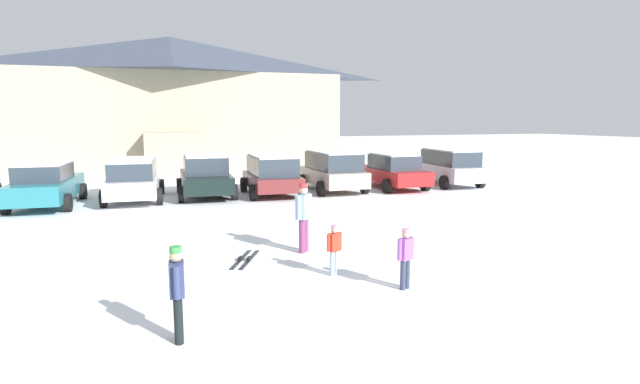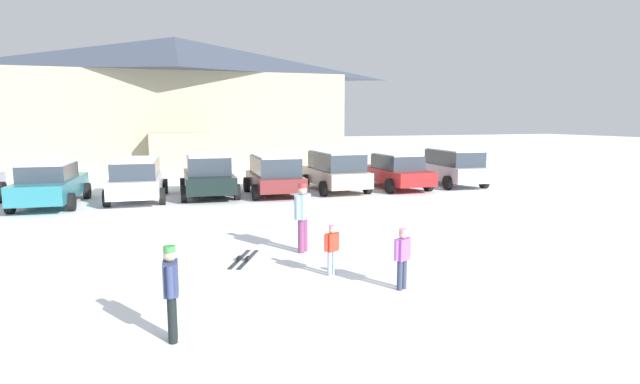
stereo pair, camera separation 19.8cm
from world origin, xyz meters
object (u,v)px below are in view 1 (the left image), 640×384
(skier_teen_in_navy_coat, at_px, (177,289))
(skier_child_in_purple_jacket, at_px, (405,255))
(pair_of_skis, at_px, (245,259))
(parked_red_sedan, at_px, (392,171))
(skier_child_in_red_jacket, at_px, (334,247))
(parked_white_suv, at_px, (134,178))
(parked_maroon_van, at_px, (272,174))
(skier_adult_in_blue_parka, at_px, (304,214))
(parked_beige_suv, at_px, (333,170))
(parked_silver_wagon, at_px, (449,166))
(parked_black_sedan, at_px, (205,176))
(ski_lodge, at_px, (172,101))
(parked_teal_hatchback, at_px, (46,184))

(skier_teen_in_navy_coat, height_order, skier_child_in_purple_jacket, skier_teen_in_navy_coat)
(skier_child_in_purple_jacket, distance_m, pair_of_skis, 3.88)
(parked_red_sedan, xyz_separation_m, skier_child_in_red_jacket, (-7.46, -11.08, -0.22))
(parked_white_suv, distance_m, parked_red_sedan, 11.19)
(parked_maroon_van, xyz_separation_m, skier_child_in_purple_jacket, (-0.79, -12.29, -0.25))
(skier_adult_in_blue_parka, bearing_deg, parked_beige_suv, 63.93)
(parked_maroon_van, height_order, parked_silver_wagon, parked_silver_wagon)
(parked_white_suv, xyz_separation_m, parked_maroon_van, (5.43, -0.57, 0.02))
(parked_maroon_van, xyz_separation_m, skier_child_in_red_jacket, (-1.71, -11.05, -0.31))
(parked_beige_suv, height_order, skier_teen_in_navy_coat, parked_beige_suv)
(parked_maroon_van, xyz_separation_m, skier_teen_in_navy_coat, (-4.98, -13.11, -0.11))
(parked_black_sedan, bearing_deg, skier_child_in_purple_jacket, -81.65)
(ski_lodge, height_order, parked_beige_suv, ski_lodge)
(pair_of_skis, bearing_deg, ski_lodge, 88.89)
(parked_teal_hatchback, xyz_separation_m, parked_maroon_van, (8.44, -0.22, 0.08))
(skier_adult_in_blue_parka, bearing_deg, parked_red_sedan, 50.80)
(parked_white_suv, bearing_deg, pair_of_skis, -77.21)
(pair_of_skis, bearing_deg, parked_red_sedan, 46.25)
(skier_teen_in_navy_coat, bearing_deg, parked_maroon_van, 69.21)
(parked_teal_hatchback, distance_m, parked_white_suv, 3.03)
(skier_child_in_purple_jacket, bearing_deg, skier_child_in_red_jacket, 126.66)
(parked_silver_wagon, relative_size, pair_of_skis, 2.90)
(parked_red_sedan, height_order, skier_adult_in_blue_parka, skier_adult_in_blue_parka)
(parked_black_sedan, distance_m, pair_of_skis, 9.90)
(parked_red_sedan, height_order, pair_of_skis, parked_red_sedan)
(parked_red_sedan, bearing_deg, skier_child_in_red_jacket, -123.97)
(parked_maroon_van, relative_size, pair_of_skis, 2.71)
(parked_red_sedan, height_order, skier_teen_in_navy_coat, parked_red_sedan)
(parked_beige_suv, height_order, pair_of_skis, parked_beige_suv)
(parked_white_suv, xyz_separation_m, parked_black_sedan, (2.76, -0.02, -0.02))
(parked_beige_suv, relative_size, skier_child_in_purple_jacket, 3.74)
(skier_teen_in_navy_coat, xyz_separation_m, pair_of_skis, (1.79, 3.80, -0.77))
(ski_lodge, distance_m, parked_maroon_van, 16.17)
(parked_teal_hatchback, height_order, parked_red_sedan, parked_teal_hatchback)
(parked_white_suv, height_order, parked_maroon_van, parked_maroon_van)
(parked_white_suv, relative_size, parked_silver_wagon, 1.10)
(ski_lodge, height_order, parked_white_suv, ski_lodge)
(parked_maroon_van, xyz_separation_m, pair_of_skis, (-3.19, -9.30, -0.88))
(parked_maroon_van, xyz_separation_m, parked_beige_suv, (2.85, 0.20, 0.04))
(skier_adult_in_blue_parka, bearing_deg, parked_white_suv, 110.99)
(parked_silver_wagon, bearing_deg, parked_beige_suv, 178.15)
(skier_adult_in_blue_parka, bearing_deg, skier_child_in_purple_jacket, -73.78)
(parked_maroon_van, bearing_deg, skier_child_in_purple_jacket, -93.66)
(skier_child_in_red_jacket, bearing_deg, parked_teal_hatchback, 120.83)
(ski_lodge, xyz_separation_m, parked_teal_hatchback, (-5.74, -15.34, -3.55))
(skier_teen_in_navy_coat, xyz_separation_m, skier_child_in_purple_jacket, (4.19, 0.82, -0.14))
(pair_of_skis, bearing_deg, parked_teal_hatchback, 118.88)
(ski_lodge, distance_m, parked_beige_suv, 16.69)
(parked_black_sedan, height_order, pair_of_skis, parked_black_sedan)
(parked_red_sedan, relative_size, skier_child_in_red_jacket, 4.35)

